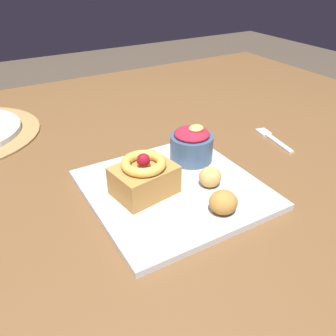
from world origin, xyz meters
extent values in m
cube|color=brown|center=(0.00, 0.00, 0.71)|extent=(1.60, 1.12, 0.04)
cylinder|color=brown|center=(0.71, 0.47, 0.34)|extent=(0.07, 0.07, 0.69)
cube|color=silver|center=(-0.02, -0.19, 0.74)|extent=(0.29, 0.29, 0.01)
cube|color=#B77F3D|center=(-0.07, -0.18, 0.77)|extent=(0.11, 0.09, 0.05)
torus|color=#E5BC4C|center=(-0.07, -0.18, 0.80)|extent=(0.09, 0.09, 0.02)
sphere|color=maroon|center=(-0.07, -0.18, 0.81)|extent=(0.02, 0.02, 0.02)
cylinder|color=#3D5675|center=(0.06, -0.12, 0.77)|extent=(0.09, 0.09, 0.05)
ellipsoid|color=#A31E33|center=(0.06, -0.12, 0.80)|extent=(0.07, 0.07, 0.02)
ellipsoid|color=#EAD666|center=(0.07, -0.12, 0.81)|extent=(0.03, 0.03, 0.01)
ellipsoid|color=tan|center=(0.04, -0.22, 0.76)|extent=(0.04, 0.04, 0.04)
ellipsoid|color=#BC7F38|center=(0.01, -0.29, 0.76)|extent=(0.05, 0.04, 0.04)
cube|color=silver|center=(0.28, -0.15, 0.73)|extent=(0.03, 0.09, 0.00)
cube|color=silver|center=(0.29, -0.09, 0.73)|extent=(0.03, 0.04, 0.00)
camera|label=1|loc=(-0.29, -0.63, 1.10)|focal=37.55mm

